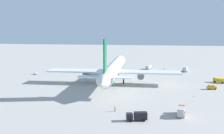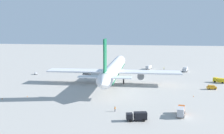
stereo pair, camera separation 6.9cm
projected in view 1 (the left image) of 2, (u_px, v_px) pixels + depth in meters
ground_plane at (114, 82)px, 134.74m from camera, size 600.00×600.00×0.00m
airliner at (114, 69)px, 132.42m from camera, size 77.11×67.41×23.84m
service_truck_0 at (137, 116)px, 78.62m from camera, size 3.37×6.58×2.67m
service_truck_1 at (149, 67)px, 177.64m from camera, size 6.21×3.99×2.47m
service_truck_2 at (181, 111)px, 83.11m from camera, size 6.88×3.20×2.91m
service_truck_3 at (220, 80)px, 133.46m from camera, size 5.06×6.36×2.51m
service_truck_4 at (185, 69)px, 167.77m from camera, size 6.47×4.20×2.83m
service_van at (212, 87)px, 119.13m from camera, size 2.50×4.34×1.97m
baggage_cart_0 at (36, 73)px, 157.54m from camera, size 2.66×2.61×1.28m
ground_worker_0 at (177, 73)px, 156.85m from camera, size 0.56×0.56×1.74m
ground_worker_1 at (115, 109)px, 87.47m from camera, size 0.45×0.45×1.78m
ground_worker_2 at (164, 68)px, 175.66m from camera, size 0.47×0.47×1.75m
traffic_cone_0 at (193, 96)px, 106.30m from camera, size 0.36×0.36×0.55m
traffic_cone_1 at (2, 98)px, 102.74m from camera, size 0.36×0.36×0.55m
traffic_cone_2 at (27, 96)px, 106.10m from camera, size 0.36×0.36×0.55m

